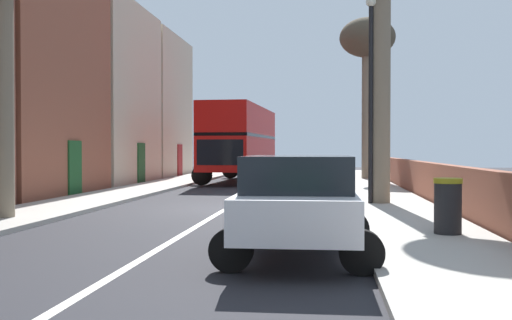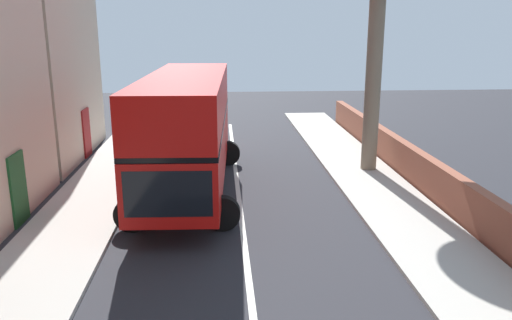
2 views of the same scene
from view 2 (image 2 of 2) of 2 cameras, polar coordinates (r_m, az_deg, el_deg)
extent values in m
cube|color=#194C23|center=(16.43, -24.89, -2.94)|extent=(0.08, 1.10, 2.10)
cube|color=beige|center=(24.00, -23.78, 10.90)|extent=(4.00, 7.68, 9.09)
cube|color=maroon|center=(23.84, -18.31, 2.89)|extent=(0.08, 1.10, 2.10)
cube|color=#BA100D|center=(17.76, -7.56, 1.27)|extent=(2.91, 10.40, 1.70)
cube|color=black|center=(17.56, -7.66, 4.22)|extent=(2.93, 10.30, 0.16)
cube|color=#BA100D|center=(17.43, -7.75, 6.90)|extent=(2.91, 10.40, 1.50)
cube|color=black|center=(12.83, -9.77, -3.75)|extent=(2.20, 0.15, 1.19)
cylinder|color=black|center=(14.63, -3.72, -5.92)|extent=(1.01, 0.34, 1.00)
cylinder|color=black|center=(14.94, -13.63, -5.88)|extent=(1.01, 0.34, 1.00)
cylinder|color=black|center=(21.33, -3.13, 0.77)|extent=(1.01, 0.34, 1.00)
cylinder|color=black|center=(21.54, -9.96, 0.70)|extent=(1.01, 0.34, 1.00)
cylinder|color=#7A6B56|center=(20.25, 12.92, 9.16)|extent=(0.60, 0.60, 7.37)
camera|label=1|loc=(15.37, 160.26, -28.81)|focal=41.04mm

